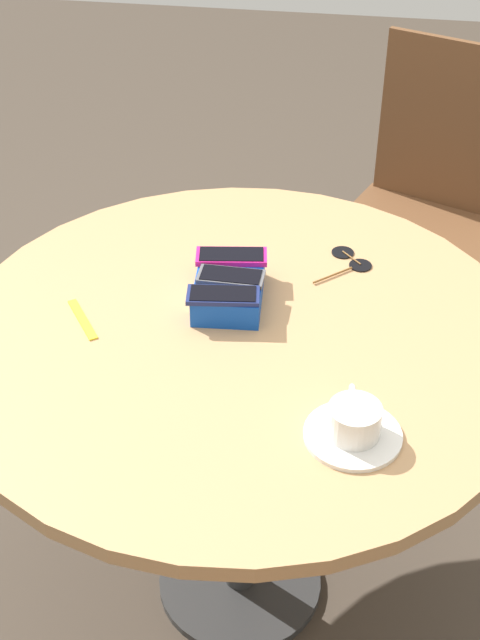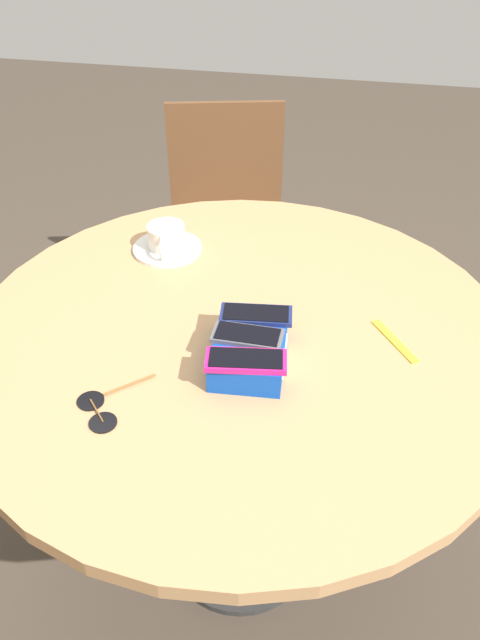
# 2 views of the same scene
# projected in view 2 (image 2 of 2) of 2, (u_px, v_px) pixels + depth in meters

# --- Properties ---
(ground_plane) EXTENTS (8.00, 8.00, 0.00)m
(ground_plane) POSITION_uv_depth(u_px,v_px,m) (240.00, 547.00, 1.64)
(ground_plane) COLOR #42382D
(round_table) EXTENTS (1.05, 1.05, 0.74)m
(round_table) POSITION_uv_depth(u_px,v_px,m) (240.00, 366.00, 1.24)
(round_table) COLOR #2D2D2D
(round_table) RESTS_ON ground_plane
(phone_box) EXTENTS (0.19, 0.14, 0.05)m
(phone_box) POSITION_uv_depth(u_px,v_px,m) (250.00, 349.00, 1.10)
(phone_box) COLOR #0F42AD
(phone_box) RESTS_ON round_table
(phone_magenta) EXTENTS (0.07, 0.14, 0.01)m
(phone_magenta) POSITION_uv_depth(u_px,v_px,m) (246.00, 360.00, 1.03)
(phone_magenta) COLOR #D11975
(phone_magenta) RESTS_ON phone_box
(phone_gray) EXTENTS (0.06, 0.12, 0.01)m
(phone_gray) POSITION_uv_depth(u_px,v_px,m) (248.00, 336.00, 1.08)
(phone_gray) COLOR #515156
(phone_gray) RESTS_ON phone_box
(phone_navy) EXTENTS (0.07, 0.14, 0.01)m
(phone_navy) POSITION_uv_depth(u_px,v_px,m) (256.00, 315.00, 1.13)
(phone_navy) COLOR navy
(phone_navy) RESTS_ON phone_box
(saucer) EXTENTS (0.15, 0.15, 0.01)m
(saucer) POSITION_uv_depth(u_px,v_px,m) (167.00, 248.00, 1.40)
(saucer) COLOR silver
(saucer) RESTS_ON round_table
(coffee_cup) EXTENTS (0.11, 0.08, 0.05)m
(coffee_cup) POSITION_uv_depth(u_px,v_px,m) (166.00, 237.00, 1.38)
(coffee_cup) COLOR silver
(coffee_cup) RESTS_ON saucer
(lanyard_strap) EXTENTS (0.12, 0.09, 0.00)m
(lanyard_strap) POSITION_uv_depth(u_px,v_px,m) (395.00, 341.00, 1.15)
(lanyard_strap) COLOR yellow
(lanyard_strap) RESTS_ON round_table
(sunglasses) EXTENTS (0.14, 0.11, 0.01)m
(sunglasses) POSITION_uv_depth(u_px,v_px,m) (100.00, 409.00, 1.01)
(sunglasses) COLOR black
(sunglasses) RESTS_ON round_table
(chair_far_side) EXTENTS (0.49, 0.49, 0.81)m
(chair_far_side) POSITION_uv_depth(u_px,v_px,m) (227.00, 229.00, 2.10)
(chair_far_side) COLOR brown
(chair_far_side) RESTS_ON ground_plane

